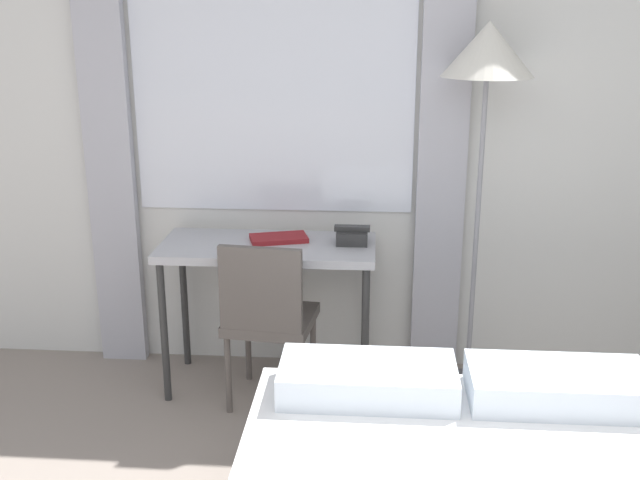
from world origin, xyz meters
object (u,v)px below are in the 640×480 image
object	(u,v)px
desk_chair	(268,313)
standing_lamp	(487,75)
desk	(268,259)
telephone	(352,236)
book	(279,238)

from	to	relation	value
desk_chair	standing_lamp	size ratio (longest dim) A/B	0.47
desk	telephone	size ratio (longest dim) A/B	6.06
desk_chair	book	bearing A→B (deg)	91.24
desk_chair	telephone	xyz separation A→B (m)	(0.38, 0.25, 0.31)
standing_lamp	book	xyz separation A→B (m)	(-0.95, 0.02, -0.79)
standing_lamp	book	size ratio (longest dim) A/B	5.86
desk_chair	standing_lamp	distance (m)	1.48
telephone	book	xyz separation A→B (m)	(-0.36, 0.02, -0.02)
telephone	book	world-z (taller)	telephone
desk	standing_lamp	size ratio (longest dim) A/B	0.58
desk	telephone	world-z (taller)	telephone
desk	desk_chair	size ratio (longest dim) A/B	1.24
telephone	standing_lamp	bearing A→B (deg)	-0.22
telephone	book	bearing A→B (deg)	177.57
desk_chair	standing_lamp	world-z (taller)	standing_lamp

